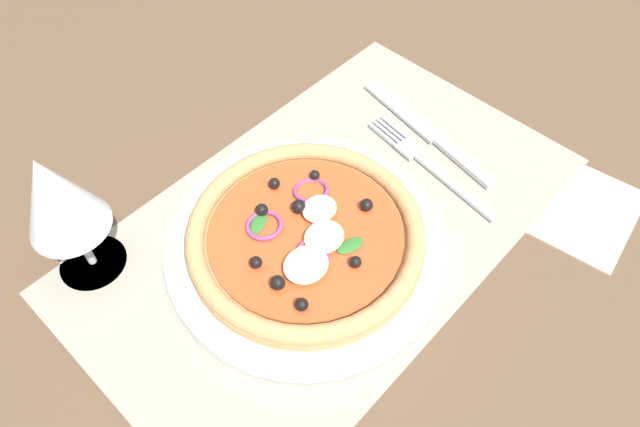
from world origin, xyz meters
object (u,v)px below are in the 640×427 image
(plate, at_px, (306,245))
(wine_glass, at_px, (55,198))
(knife, at_px, (426,130))
(napkin, at_px, (579,207))
(pizza, at_px, (306,235))
(fork, at_px, (425,161))

(plate, distance_m, wine_glass, 0.23)
(knife, height_order, napkin, knife)
(wine_glass, distance_m, napkin, 0.50)
(pizza, relative_size, knife, 1.14)
(wine_glass, bearing_deg, pizza, -42.87)
(pizza, bearing_deg, plate, 65.08)
(fork, height_order, wine_glass, wine_glass)
(pizza, relative_size, napkin, 1.87)
(plate, xyz_separation_m, napkin, (0.23, -0.17, -0.01))
(fork, xyz_separation_m, wine_glass, (-0.32, 0.16, 0.10))
(pizza, relative_size, fork, 1.26)
(pizza, distance_m, fork, 0.17)
(pizza, bearing_deg, napkin, -36.22)
(napkin, bearing_deg, plate, 143.71)
(pizza, height_order, napkin, pizza)
(fork, bearing_deg, wine_glass, 72.10)
(fork, xyz_separation_m, napkin, (0.06, -0.15, -0.00))
(pizza, distance_m, napkin, 0.29)
(knife, bearing_deg, wine_glass, 80.96)
(pizza, bearing_deg, fork, -5.41)
(plate, distance_m, knife, 0.21)
(pizza, relative_size, wine_glass, 1.53)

